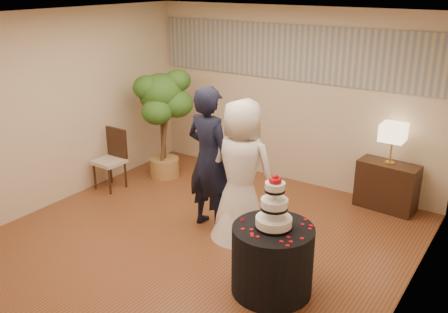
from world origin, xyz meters
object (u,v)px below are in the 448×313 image
Objects in this scene: table_lamp at (392,144)px; side_chair at (109,160)px; ficus_tree at (162,124)px; bride at (242,170)px; cake_table at (272,260)px; groom at (209,159)px; console at (387,186)px; wedding_cake at (274,202)px.

table_lamp reaches higher than side_chair.
ficus_tree is at bearing -166.92° from table_lamp.
table_lamp is at bearing -129.88° from bride.
side_chair is at bearing -113.84° from ficus_tree.
cake_table is 0.90× the size of side_chair.
groom is at bearing 148.74° from cake_table.
table_lamp reaches higher than cake_table.
cake_table is 3.66m from ficus_tree.
table_lamp is 0.31× the size of ficus_tree.
bride is 2.35m from console.
groom is 0.50m from bride.
wedding_cake reaches higher than table_lamp.
wedding_cake is (1.41, -0.86, 0.09)m from groom.
side_chair is at bearing 163.54° from cake_table.
wedding_cake reaches higher than console.
bride is at bearing -171.47° from groom.
ficus_tree reaches higher than cake_table.
bride is 1.27m from wedding_cake.
cake_table is at bearing -93.78° from console.
wedding_cake is at bearing 156.96° from groom.
wedding_cake reaches higher than side_chair.
console is 0.46× the size of ficus_tree.
groom is 2.02× the size of side_chair.
cake_table is at bearing -31.62° from ficus_tree.
console is at bearing 13.08° from ficus_tree.
console is (0.42, 2.71, -0.03)m from cake_table.
console is 0.88× the size of side_chair.
bride is at bearing 136.80° from cake_table.
ficus_tree reaches higher than side_chair.
bride is 2.29m from table_lamp.
groom reaches higher than wedding_cake.
cake_table reaches higher than console.
groom is at bearing 148.74° from wedding_cake.
ficus_tree is (-3.09, 1.90, 0.55)m from cake_table.
side_chair is at bearing 163.54° from wedding_cake.
groom reaches higher than table_lamp.
ficus_tree is 1.05m from side_chair.
groom is 1.06× the size of bride.
console is (1.34, 1.85, -0.56)m from bride.
wedding_cake is 0.70× the size of console.
table_lamp is at bearing 81.24° from cake_table.
cake_table is 0.68m from wedding_cake.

